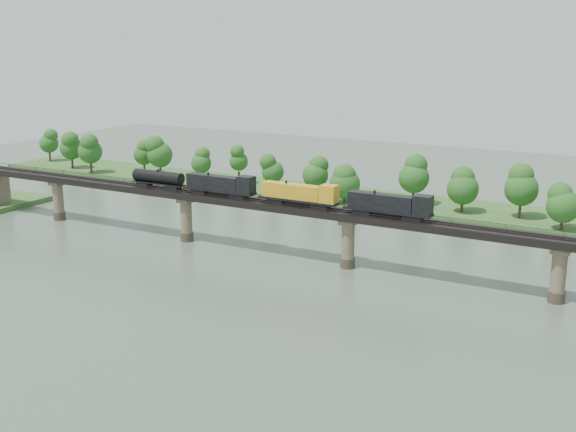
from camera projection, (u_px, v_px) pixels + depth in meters
The scene contains 6 objects.
ground at pixel (272, 317), 119.60m from camera, with size 400.00×400.00×0.00m, color #3D4D3E.
far_bank at pixel (434, 208), 191.44m from camera, with size 300.00×24.00×1.60m, color #2C5321.
bridge at pixel (348, 241), 143.70m from camera, with size 236.00×30.00×11.50m.
bridge_superstructure at pixel (349, 210), 142.16m from camera, with size 220.00×4.90×0.75m.
far_treeline at pixel (400, 178), 189.58m from camera, with size 289.06×17.54×13.60m.
freight_train at pixel (271, 191), 150.01m from camera, with size 71.47×2.78×4.92m.
Camera 1 is at (56.79, -96.54, 45.20)m, focal length 45.00 mm.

